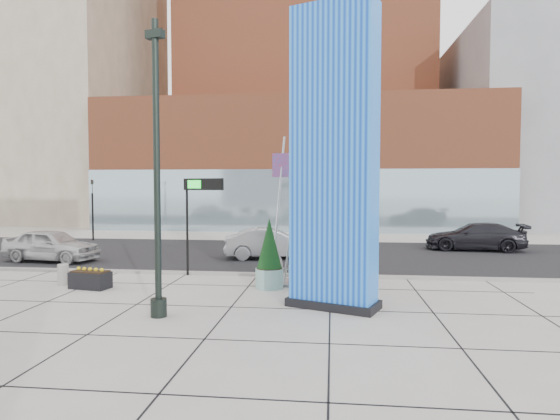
# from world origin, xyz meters

# --- Properties ---
(ground) EXTENTS (160.00, 160.00, 0.00)m
(ground) POSITION_xyz_m (0.00, 0.00, 0.00)
(ground) COLOR #9E9991
(ground) RESTS_ON ground
(street_asphalt) EXTENTS (80.00, 12.00, 0.02)m
(street_asphalt) POSITION_xyz_m (0.00, 10.00, 0.01)
(street_asphalt) COLOR black
(street_asphalt) RESTS_ON ground
(curb_edge) EXTENTS (80.00, 0.30, 0.12)m
(curb_edge) POSITION_xyz_m (0.00, 4.00, 0.06)
(curb_edge) COLOR gray
(curb_edge) RESTS_ON ground
(tower_podium) EXTENTS (34.00, 10.00, 11.00)m
(tower_podium) POSITION_xyz_m (1.00, 27.00, 5.50)
(tower_podium) COLOR #A75030
(tower_podium) RESTS_ON ground
(tower_glass_front) EXTENTS (34.00, 0.60, 5.00)m
(tower_glass_front) POSITION_xyz_m (1.00, 22.20, 2.50)
(tower_glass_front) COLOR #8CA5B2
(tower_glass_front) RESTS_ON ground
(building_beige_left) EXTENTS (18.00, 20.00, 34.00)m
(building_beige_left) POSITION_xyz_m (-26.00, 34.00, 17.00)
(building_beige_left) COLOR gray
(building_beige_left) RESTS_ON ground
(blue_pylon) EXTENTS (2.97, 2.13, 9.06)m
(blue_pylon) POSITION_xyz_m (4.09, -0.67, 4.37)
(blue_pylon) COLOR #0C3CC0
(blue_pylon) RESTS_ON ground
(lamp_post) EXTENTS (0.56, 0.45, 8.27)m
(lamp_post) POSITION_xyz_m (-0.82, -2.24, 3.38)
(lamp_post) COLOR black
(lamp_post) RESTS_ON ground
(public_art_sculpture) EXTENTS (2.69, 1.80, 5.60)m
(public_art_sculpture) POSITION_xyz_m (2.85, 2.60, 1.47)
(public_art_sculpture) COLOR silver
(public_art_sculpture) RESTS_ON ground
(concrete_bollard) EXTENTS (0.40, 0.40, 0.77)m
(concrete_bollard) POSITION_xyz_m (-5.94, 1.48, 0.39)
(concrete_bollard) COLOR gray
(concrete_bollard) RESTS_ON ground
(overhead_street_sign) EXTENTS (1.80, 0.87, 4.00)m
(overhead_street_sign) POSITION_xyz_m (-1.20, 3.80, 3.43)
(overhead_street_sign) COLOR black
(overhead_street_sign) RESTS_ON ground
(round_planter_east) EXTENTS (1.05, 1.05, 2.64)m
(round_planter_east) POSITION_xyz_m (4.60, 1.80, 1.25)
(round_planter_east) COLOR #82AFA9
(round_planter_east) RESTS_ON ground
(round_planter_mid) EXTENTS (1.11, 1.11, 2.77)m
(round_planter_mid) POSITION_xyz_m (3.71, 2.29, 1.31)
(round_planter_mid) COLOR #82AFA9
(round_planter_mid) RESTS_ON ground
(round_planter_west) EXTENTS (1.02, 1.02, 2.54)m
(round_planter_west) POSITION_xyz_m (1.80, 1.80, 1.20)
(round_planter_west) COLOR #82AFA9
(round_planter_west) RESTS_ON ground
(box_planter_north) EXTENTS (1.50, 0.94, 0.77)m
(box_planter_north) POSITION_xyz_m (-4.61, 1.00, 0.35)
(box_planter_north) COLOR black
(box_planter_north) RESTS_ON ground
(car_white_west) EXTENTS (4.85, 2.45, 1.58)m
(car_white_west) POSITION_xyz_m (-9.57, 6.47, 0.79)
(car_white_west) COLOR silver
(car_white_west) RESTS_ON ground
(car_silver_mid) EXTENTS (4.87, 2.35, 1.54)m
(car_silver_mid) POSITION_xyz_m (0.98, 8.50, 0.77)
(car_silver_mid) COLOR #A5A7AD
(car_silver_mid) RESTS_ON ground
(car_dark_east) EXTENTS (5.63, 2.83, 1.57)m
(car_dark_east) POSITION_xyz_m (12.18, 12.81, 0.78)
(car_dark_east) COLOR black
(car_dark_east) RESTS_ON ground
(traffic_signal) EXTENTS (0.15, 0.18, 4.10)m
(traffic_signal) POSITION_xyz_m (-12.00, 15.00, 2.30)
(traffic_signal) COLOR black
(traffic_signal) RESTS_ON ground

